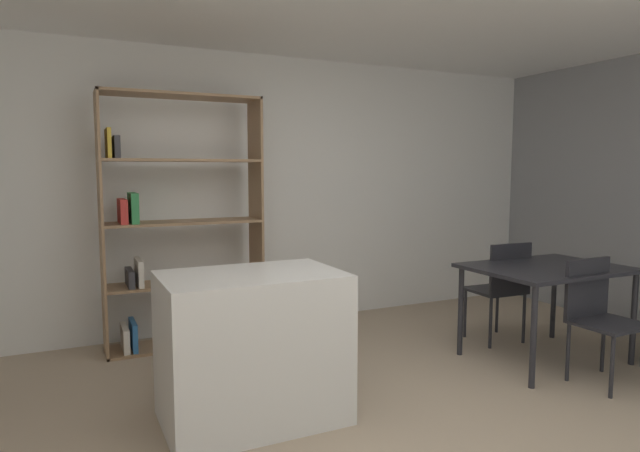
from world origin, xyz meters
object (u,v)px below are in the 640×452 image
object	(u,v)px
kitchen_island	(252,347)
dining_chair_far	(502,283)
dining_chair_near	(598,309)
open_bookshelf	(172,227)
dining_table	(547,275)

from	to	relation	value
kitchen_island	dining_chair_far	distance (m)	2.51
kitchen_island	dining_chair_near	size ratio (longest dim) A/B	1.21
kitchen_island	open_bookshelf	world-z (taller)	open_bookshelf
dining_table	dining_chair_near	world-z (taller)	dining_chair_near
open_bookshelf	dining_chair_near	world-z (taller)	open_bookshelf
dining_chair_near	dining_chair_far	world-z (taller)	dining_chair_far
dining_table	dining_chair_near	bearing A→B (deg)	-90.36
kitchen_island	open_bookshelf	size ratio (longest dim) A/B	0.50
open_bookshelf	dining_chair_far	world-z (taller)	open_bookshelf
dining_chair_near	dining_chair_far	size ratio (longest dim) A/B	0.98
dining_chair_far	open_bookshelf	bearing A→B (deg)	-21.59
kitchen_island	dining_chair_near	world-z (taller)	kitchen_island
kitchen_island	dining_chair_near	distance (m)	2.51
dining_table	kitchen_island	bearing A→B (deg)	179.72
kitchen_island	dining_table	size ratio (longest dim) A/B	0.90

